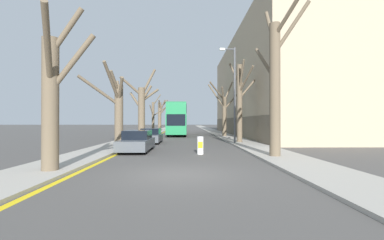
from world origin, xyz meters
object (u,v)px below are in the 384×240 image
at_px(street_tree_left_2, 142,108).
at_px(parked_car_1, 151,136).
at_px(street_tree_left_3, 154,117).
at_px(parked_car_0, 137,141).
at_px(street_tree_left_0, 52,95).
at_px(street_tree_left_4, 160,115).
at_px(lamp_post, 234,90).
at_px(street_tree_right_0, 276,80).
at_px(street_tree_left_1, 117,109).
at_px(street_tree_right_2, 224,111).
at_px(traffic_bollard, 200,145).
at_px(street_tree_right_1, 240,100).
at_px(double_decker_bus, 178,118).

xyz_separation_m(street_tree_left_2, parked_car_1, (2.05, -6.86, -2.94)).
bearing_deg(parked_car_1, street_tree_left_3, 96.46).
distance_m(street_tree_left_3, parked_car_0, 22.77).
distance_m(street_tree_left_0, street_tree_left_4, 40.00).
bearing_deg(street_tree_left_4, street_tree_left_3, -89.39).
relative_size(parked_car_0, lamp_post, 0.52).
distance_m(street_tree_left_4, street_tree_right_0, 37.50).
bearing_deg(street_tree_right_0, street_tree_left_0, -158.71).
height_order(street_tree_left_4, parked_car_1, street_tree_left_4).
bearing_deg(street_tree_right_0, parked_car_0, 157.80).
bearing_deg(street_tree_left_1, street_tree_left_2, 89.30).
bearing_deg(street_tree_right_2, parked_car_1, -130.94).
height_order(lamp_post, traffic_bollard, lamp_post).
bearing_deg(street_tree_left_4, traffic_bollard, -80.02).
relative_size(street_tree_right_1, traffic_bollard, 7.03).
bearing_deg(street_tree_left_3, double_decker_bus, -42.56).
height_order(street_tree_left_0, street_tree_right_2, street_tree_right_2).
bearing_deg(street_tree_left_0, double_decker_bus, 81.79).
relative_size(street_tree_left_0, street_tree_left_2, 0.77).
xyz_separation_m(street_tree_left_2, lamp_post, (9.47, -7.90, 1.14)).
relative_size(parked_car_0, parked_car_1, 1.11).
bearing_deg(parked_car_0, parked_car_1, 90.00).
relative_size(street_tree_left_1, street_tree_right_0, 0.70).
bearing_deg(street_tree_right_1, double_decker_bus, 115.83).
relative_size(street_tree_right_0, parked_car_1, 2.25).
bearing_deg(street_tree_left_2, street_tree_left_4, 89.69).
bearing_deg(street_tree_right_1, street_tree_right_2, 90.73).
distance_m(street_tree_right_1, traffic_bollard, 9.55).
xyz_separation_m(street_tree_right_2, parked_car_1, (-8.05, -9.28, -2.70)).
xyz_separation_m(street_tree_left_1, street_tree_right_2, (10.22, 12.60, 0.35)).
distance_m(street_tree_left_2, traffic_bollard, 16.42).
bearing_deg(parked_car_0, street_tree_left_4, 93.39).
relative_size(street_tree_right_2, parked_car_1, 1.82).
distance_m(parked_car_0, lamp_post, 10.01).
xyz_separation_m(street_tree_right_2, lamp_post, (-0.62, -10.32, 1.37)).
distance_m(street_tree_left_4, traffic_bollard, 35.07).
height_order(double_decker_bus, traffic_bollard, double_decker_bus).
height_order(parked_car_0, parked_car_1, parked_car_0).
xyz_separation_m(parked_car_0, lamp_post, (7.42, 5.36, 4.06)).
bearing_deg(street_tree_left_4, street_tree_left_1, -90.44).
bearing_deg(street_tree_right_1, street_tree_left_2, 145.69).
distance_m(street_tree_left_0, lamp_post, 15.70).
relative_size(parked_car_1, traffic_bollard, 3.76).
bearing_deg(street_tree_right_1, parked_car_0, -142.38).
bearing_deg(double_decker_bus, parked_car_1, -98.78).
distance_m(street_tree_left_2, double_decker_bus, 7.17).
distance_m(street_tree_right_2, parked_car_1, 12.57).
distance_m(parked_car_1, traffic_bollard, 9.04).
bearing_deg(traffic_bollard, lamp_post, 64.76).
relative_size(street_tree_left_0, traffic_bollard, 5.96).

